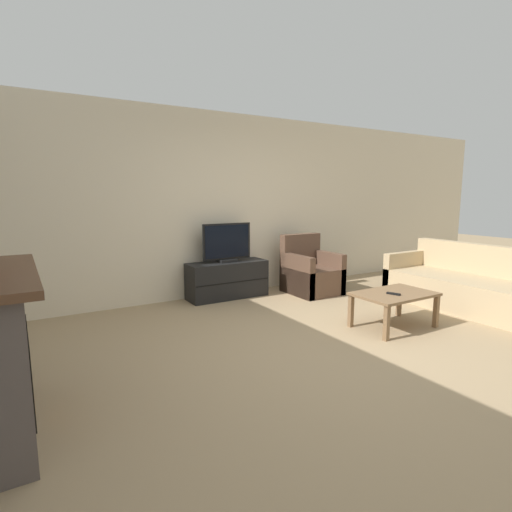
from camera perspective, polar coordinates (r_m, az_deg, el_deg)
ground_plane at (r=4.20m, az=11.59°, el=-12.53°), size 24.00×24.00×0.00m
wall_back at (r=6.06m, az=-4.86°, el=7.22°), size 12.00×0.06×2.70m
tv_stand at (r=5.91m, az=-4.12°, el=-3.40°), size 1.19×0.42×0.54m
tv at (r=5.82m, az=-4.17°, el=1.72°), size 0.76×0.18×0.57m
armchair at (r=6.25m, az=7.79°, el=-2.57°), size 0.70×0.76×0.89m
coffee_table at (r=4.84m, az=19.13°, el=-5.59°), size 0.91×0.60×0.41m
remote at (r=4.73m, az=19.05°, el=-5.12°), size 0.09×0.15×0.02m
couch at (r=6.01m, az=29.29°, el=-4.23°), size 0.93×2.33×0.83m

